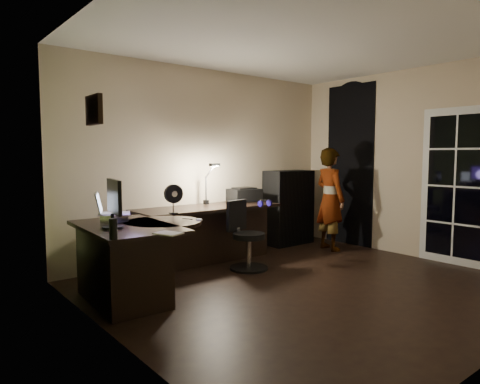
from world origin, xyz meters
TOP-DOWN VIEW (x-y plane):
  - floor at (0.00, 0.00)m, footprint 4.50×4.00m
  - ceiling at (0.00, 0.00)m, footprint 4.50×4.00m
  - wall_back at (0.00, 2.00)m, footprint 4.50×0.01m
  - wall_left at (-2.25, 0.00)m, footprint 0.01×4.00m
  - wall_right at (2.25, 0.00)m, footprint 0.01×4.00m
  - green_wall_overlay at (-2.24, 0.00)m, footprint 0.00×4.00m
  - arched_doorway at (2.24, 1.15)m, footprint 0.01×0.90m
  - french_door at (2.24, -0.55)m, footprint 0.02×0.92m
  - framed_picture at (-2.22, 0.45)m, footprint 0.04×0.30m
  - desk_left at (-1.77, 0.86)m, footprint 0.89×1.37m
  - desk_right at (-0.25, 1.63)m, footprint 2.05×0.74m
  - cabinet at (1.47, 1.78)m, footprint 0.81×0.40m
  - laptop_stand at (-1.82, 1.05)m, footprint 0.26×0.24m
  - laptop at (-1.82, 1.05)m, footprint 0.44×0.43m
  - monitor at (-1.96, 0.74)m, footprint 0.20×0.52m
  - mouse at (-1.11, 0.54)m, footprint 0.06×0.09m
  - phone at (-1.72, 1.19)m, footprint 0.10×0.15m
  - pen at (-1.12, 0.74)m, footprint 0.07×0.12m
  - speaker at (-2.18, 0.20)m, footprint 0.08×0.08m
  - notepad at (-1.71, 0.12)m, footprint 0.23×0.27m
  - desk_fan at (-1.00, 1.27)m, footprint 0.24×0.15m
  - headphones at (0.33, 1.11)m, footprint 0.21×0.10m
  - printer at (0.54, 1.80)m, footprint 0.50×0.41m
  - desk_lamp at (-0.16, 1.80)m, footprint 0.22×0.31m
  - office_chair at (-0.07, 0.98)m, footprint 0.59×0.59m
  - person at (1.66, 1.07)m, footprint 0.48×0.63m

SIDE VIEW (x-z plane):
  - floor at x=0.00m, z-range -0.01..0.00m
  - desk_right at x=-0.25m, z-range 0.00..0.77m
  - desk_left at x=-1.77m, z-range 0.00..0.77m
  - office_chair at x=-0.07m, z-range 0.00..0.88m
  - cabinet at x=1.47m, z-range 0.00..1.21m
  - phone at x=-1.72m, z-range 0.78..0.79m
  - pen at x=-1.12m, z-range 0.78..0.79m
  - notepad at x=-1.71m, z-range 0.78..0.79m
  - person at x=1.66m, z-range 0.00..1.58m
  - mouse at x=-1.11m, z-range 0.78..0.81m
  - laptop_stand at x=-1.82m, z-range 0.78..0.87m
  - headphones at x=0.33m, z-range 0.78..0.87m
  - speaker at x=-2.18m, z-range 0.78..0.95m
  - printer at x=0.54m, z-range 0.78..0.98m
  - monitor at x=-1.96m, z-range 0.78..1.11m
  - desk_fan at x=-1.00m, z-range 0.78..1.12m
  - laptop at x=-1.82m, z-range 0.86..1.10m
  - french_door at x=2.24m, z-range 0.00..2.10m
  - desk_lamp at x=-0.16m, z-range 0.78..1.38m
  - arched_doorway at x=2.24m, z-range 0.00..2.60m
  - wall_back at x=0.00m, z-range 0.00..2.70m
  - wall_left at x=-2.25m, z-range 0.00..2.70m
  - wall_right at x=2.25m, z-range 0.00..2.70m
  - green_wall_overlay at x=-2.24m, z-range 0.00..2.70m
  - framed_picture at x=-2.22m, z-range 1.73..1.98m
  - ceiling at x=0.00m, z-range 2.70..2.71m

